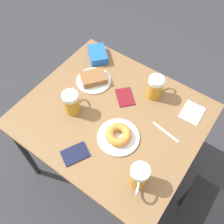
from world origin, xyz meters
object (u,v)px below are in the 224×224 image
beer_mug_center (72,102)px  fork (166,132)px  passport_near_edge (75,154)px  passport_far_edge (125,97)px  blue_pouch (98,55)px  plate_with_cake (94,79)px  beer_mug_left (155,87)px  beer_mug_right (139,177)px  napkin_folded (192,113)px  plate_with_donut (118,135)px

beer_mug_center → fork: size_ratio=0.82×
passport_near_edge → passport_far_edge: bearing=179.7°
blue_pouch → plate_with_cake: bearing=30.5°
beer_mug_center → fork: bearing=109.3°
beer_mug_center → passport_near_edge: (0.20, 0.18, -0.06)m
plate_with_cake → beer_mug_center: bearing=8.6°
beer_mug_left → beer_mug_right: same height
passport_near_edge → passport_far_edge: (-0.43, 0.00, 0.00)m
beer_mug_center → napkin_folded: 0.65m
plate_with_donut → passport_far_edge: (-0.23, -0.12, -0.02)m
napkin_folded → passport_far_edge: bearing=-70.7°
plate_with_donut → fork: 0.25m
beer_mug_left → blue_pouch: (-0.05, -0.44, -0.04)m
beer_mug_right → plate_with_cake: bearing=-124.0°
beer_mug_center → beer_mug_right: same height
beer_mug_center → napkin_folded: size_ratio=1.00×
fork → passport_near_edge: bearing=-39.4°
passport_near_edge → passport_far_edge: size_ratio=1.00×
plate_with_donut → napkin_folded: 0.43m
beer_mug_right → blue_pouch: size_ratio=0.75×
passport_near_edge → beer_mug_left: bearing=167.0°
plate_with_cake → fork: plate_with_cake is taller
napkin_folded → plate_with_donut: bearing=-33.8°
beer_mug_right → fork: size_ratio=0.82×
beer_mug_left → fork: size_ratio=0.82×
fork → plate_with_cake: bearing=-96.5°
beer_mug_right → beer_mug_center: bearing=-105.0°
beer_mug_right → napkin_folded: size_ratio=1.00×
plate_with_donut → beer_mug_center: beer_mug_center is taller
passport_far_edge → blue_pouch: size_ratio=0.84×
plate_with_donut → passport_far_edge: plate_with_donut is taller
plate_with_cake → beer_mug_right: bearing=56.0°
plate_with_cake → beer_mug_right: size_ratio=1.51×
napkin_folded → passport_near_edge: (0.55, -0.36, 0.00)m
beer_mug_left → fork: bearing=44.5°
plate_with_cake → passport_far_edge: plate_with_cake is taller
beer_mug_left → plate_with_cake: bearing=-70.8°
plate_with_cake → beer_mug_center: beer_mug_center is taller
plate_with_donut → beer_mug_center: (0.00, -0.30, 0.05)m
plate_with_donut → beer_mug_right: 0.25m
napkin_folded → fork: (0.19, -0.06, -0.00)m
napkin_folded → beer_mug_left: bearing=-86.8°
plate_with_cake → napkin_folded: plate_with_cake is taller
plate_with_donut → beer_mug_left: beer_mug_left is taller
plate_with_cake → passport_near_edge: 0.47m
plate_with_donut → passport_near_edge: bearing=-30.9°
plate_with_donut → beer_mug_left: 0.35m
beer_mug_left → blue_pouch: beer_mug_left is taller
beer_mug_right → blue_pouch: (-0.53, -0.64, -0.04)m
passport_near_edge → plate_with_donut: bearing=149.1°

